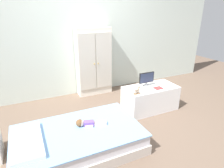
% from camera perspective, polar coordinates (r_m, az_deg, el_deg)
% --- Properties ---
extents(ground_plane, '(10.00, 10.00, 0.02)m').
position_cam_1_polar(ground_plane, '(2.95, 0.71, -13.59)').
color(ground_plane, brown).
extents(back_wall, '(6.40, 0.05, 2.70)m').
position_cam_1_polar(back_wall, '(3.91, -9.63, 16.28)').
color(back_wall, silver).
rests_on(back_wall, ground_plane).
extents(bed, '(1.56, 0.94, 0.28)m').
position_cam_1_polar(bed, '(2.56, -9.83, -16.02)').
color(bed, beige).
rests_on(bed, ground_plane).
extents(pillow, '(0.32, 0.68, 0.05)m').
position_cam_1_polar(pillow, '(2.42, -23.86, -15.30)').
color(pillow, white).
rests_on(pillow, bed).
extents(doll, '(0.39, 0.18, 0.10)m').
position_cam_1_polar(doll, '(2.53, -7.87, -11.40)').
color(doll, '#6B4CB2').
rests_on(doll, bed).
extents(wardrobe, '(0.70, 0.28, 1.35)m').
position_cam_1_polar(wardrobe, '(3.92, -5.39, 6.52)').
color(wardrobe, white).
rests_on(wardrobe, ground_plane).
extents(tv_stand, '(0.93, 0.46, 0.43)m').
position_cam_1_polar(tv_stand, '(3.46, 11.21, -4.13)').
color(tv_stand, white).
rests_on(tv_stand, ground_plane).
extents(tv_monitor, '(0.29, 0.10, 0.24)m').
position_cam_1_polar(tv_monitor, '(3.36, 10.20, 1.69)').
color(tv_monitor, '#99999E').
rests_on(tv_monitor, tv_stand).
extents(rocking_horse_toy, '(0.11, 0.04, 0.13)m').
position_cam_1_polar(rocking_horse_toy, '(3.04, 7.53, -1.79)').
color(rocking_horse_toy, '#8E6642').
rests_on(rocking_horse_toy, tv_stand).
extents(book_red, '(0.14, 0.11, 0.01)m').
position_cam_1_polar(book_red, '(3.33, 13.49, -1.17)').
color(book_red, '#CC3838').
rests_on(book_red, tv_stand).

